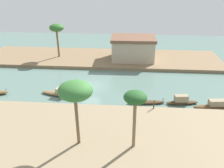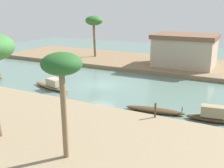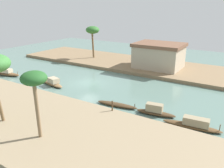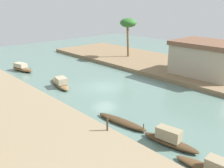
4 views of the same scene
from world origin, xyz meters
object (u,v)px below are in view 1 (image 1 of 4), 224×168
at_px(mooring_post, 154,104).
at_px(sampan_with_red_awning, 182,101).
at_px(riverside_building, 133,48).
at_px(palm_tree_left_near, 75,91).
at_px(sampan_upstream_small, 60,93).
at_px(palm_tree_right_tall, 57,29).
at_px(sampan_downstream_large, 146,102).
at_px(palm_tree_left_far, 135,100).
at_px(sampan_foreground, 216,105).

bearing_deg(mooring_post, sampan_with_red_awning, 33.58).
relative_size(sampan_with_red_awning, riverside_building, 0.52).
xyz_separation_m(palm_tree_left_near, riverside_building, (4.74, 26.08, -3.29)).
xyz_separation_m(sampan_upstream_small, mooring_post, (12.13, -3.48, 0.65)).
distance_m(sampan_upstream_small, palm_tree_right_tall, 16.96).
bearing_deg(sampan_with_red_awning, sampan_downstream_large, 174.98).
relative_size(sampan_upstream_small, palm_tree_right_tall, 0.84).
height_order(sampan_with_red_awning, palm_tree_left_near, palm_tree_left_near).
xyz_separation_m(sampan_downstream_large, sampan_upstream_small, (-11.38, 1.32, 0.21)).
xyz_separation_m(sampan_with_red_awning, riverside_building, (-6.27, 16.25, 2.15)).
relative_size(sampan_upstream_small, palm_tree_left_far, 0.94).
distance_m(sampan_with_red_awning, palm_tree_right_tall, 26.62).
relative_size(sampan_upstream_small, riverside_building, 0.65).
distance_m(sampan_with_red_awning, palm_tree_left_far, 12.40).
bearing_deg(riverside_building, palm_tree_left_far, -90.48).
height_order(sampan_downstream_large, sampan_foreground, sampan_foreground).
height_order(sampan_foreground, palm_tree_right_tall, palm_tree_right_tall).
distance_m(sampan_foreground, riverside_building, 19.95).
xyz_separation_m(sampan_foreground, palm_tree_right_tall, (-24.20, 17.22, 5.39)).
xyz_separation_m(sampan_foreground, palm_tree_left_far, (-9.95, -9.05, 4.88)).
height_order(sampan_upstream_small, sampan_foreground, sampan_upstream_small).
xyz_separation_m(mooring_post, palm_tree_left_far, (-2.30, -7.34, 4.23)).
bearing_deg(riverside_building, sampan_with_red_awning, -70.11).
xyz_separation_m(mooring_post, riverside_building, (-2.63, 18.66, 1.54)).
bearing_deg(sampan_downstream_large, sampan_upstream_small, 166.70).
bearing_deg(riverside_building, sampan_upstream_small, -123.25).
distance_m(sampan_upstream_small, palm_tree_left_near, 13.09).
bearing_deg(sampan_upstream_small, palm_tree_left_far, -34.25).
xyz_separation_m(sampan_downstream_large, palm_tree_left_near, (-6.62, -9.57, 5.70)).
bearing_deg(sampan_with_red_awning, palm_tree_left_near, -146.67).
bearing_deg(sampan_foreground, palm_tree_right_tall, 138.74).
xyz_separation_m(sampan_with_red_awning, palm_tree_left_near, (-11.01, -9.83, 5.44)).
bearing_deg(palm_tree_right_tall, sampan_foreground, -35.44).
distance_m(sampan_downstream_large, palm_tree_left_far, 10.89).
bearing_deg(palm_tree_left_far, mooring_post, 72.62).
xyz_separation_m(sampan_foreground, riverside_building, (-10.29, 16.95, 2.19)).
xyz_separation_m(palm_tree_left_near, palm_tree_left_far, (5.07, 0.07, -0.60)).
distance_m(sampan_downstream_large, riverside_building, 16.79).
relative_size(mooring_post, palm_tree_left_near, 0.17).
height_order(sampan_upstream_small, sampan_with_red_awning, sampan_with_red_awning).
distance_m(sampan_foreground, palm_tree_left_far, 14.31).
xyz_separation_m(sampan_upstream_small, sampan_foreground, (19.79, -1.76, 0.00)).
xyz_separation_m(palm_tree_left_near, palm_tree_right_tall, (-9.17, 26.35, -0.10)).
height_order(sampan_upstream_small, palm_tree_left_far, palm_tree_left_far).
bearing_deg(sampan_downstream_large, sampan_with_red_awning, -3.26).
bearing_deg(palm_tree_left_far, sampan_upstream_small, 132.29).
distance_m(palm_tree_left_near, riverside_building, 26.71).
height_order(sampan_downstream_large, palm_tree_right_tall, palm_tree_right_tall).
height_order(sampan_foreground, riverside_building, riverside_building).
relative_size(sampan_upstream_small, sampan_foreground, 0.97).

